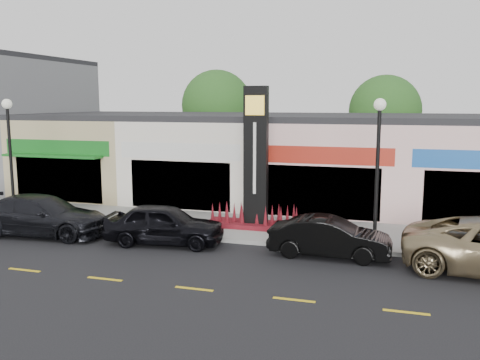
{
  "coord_description": "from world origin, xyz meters",
  "views": [
    {
      "loc": [
        8.37,
        -16.42,
        5.51
      ],
      "look_at": [
        2.36,
        4.0,
        2.21
      ],
      "focal_mm": 38.0,
      "sensor_mm": 36.0,
      "label": 1
    }
  ],
  "objects_px": {
    "car_dark_sedan": "(42,215)",
    "car_black_conv": "(330,237)",
    "car_black_sedan": "(164,224)",
    "lamp_east_near": "(378,158)",
    "pylon_sign": "(256,178)",
    "lamp_west_near": "(10,147)"
  },
  "relations": [
    {
      "from": "car_dark_sedan",
      "to": "lamp_east_near",
      "type": "bearing_deg",
      "value": -88.06
    },
    {
      "from": "lamp_west_near",
      "to": "car_black_conv",
      "type": "distance_m",
      "value": 14.79
    },
    {
      "from": "lamp_east_near",
      "to": "pylon_sign",
      "type": "height_order",
      "value": "pylon_sign"
    },
    {
      "from": "pylon_sign",
      "to": "car_black_sedan",
      "type": "xyz_separation_m",
      "value": [
        -2.88,
        -3.01,
        -1.48
      ]
    },
    {
      "from": "lamp_east_near",
      "to": "car_dark_sedan",
      "type": "relative_size",
      "value": 0.96
    },
    {
      "from": "car_black_conv",
      "to": "pylon_sign",
      "type": "bearing_deg",
      "value": 52.08
    },
    {
      "from": "car_dark_sedan",
      "to": "car_black_sedan",
      "type": "distance_m",
      "value": 5.47
    },
    {
      "from": "pylon_sign",
      "to": "car_black_conv",
      "type": "height_order",
      "value": "pylon_sign"
    },
    {
      "from": "car_black_conv",
      "to": "car_dark_sedan",
      "type": "bearing_deg",
      "value": 93.04
    },
    {
      "from": "lamp_west_near",
      "to": "lamp_east_near",
      "type": "xyz_separation_m",
      "value": [
        16.0,
        0.0,
        0.0
      ]
    },
    {
      "from": "lamp_west_near",
      "to": "lamp_east_near",
      "type": "bearing_deg",
      "value": 0.0
    },
    {
      "from": "car_dark_sedan",
      "to": "car_black_conv",
      "type": "distance_m",
      "value": 11.84
    },
    {
      "from": "car_black_sedan",
      "to": "lamp_east_near",
      "type": "bearing_deg",
      "value": -87.01
    },
    {
      "from": "lamp_east_near",
      "to": "car_dark_sedan",
      "type": "distance_m",
      "value": 13.7
    },
    {
      "from": "lamp_west_near",
      "to": "car_black_sedan",
      "type": "distance_m",
      "value": 8.65
    },
    {
      "from": "car_dark_sedan",
      "to": "car_black_conv",
      "type": "height_order",
      "value": "car_dark_sedan"
    },
    {
      "from": "lamp_west_near",
      "to": "car_black_conv",
      "type": "bearing_deg",
      "value": -4.53
    },
    {
      "from": "lamp_west_near",
      "to": "lamp_east_near",
      "type": "distance_m",
      "value": 16.0
    },
    {
      "from": "lamp_west_near",
      "to": "pylon_sign",
      "type": "xyz_separation_m",
      "value": [
        11.0,
        1.7,
        -1.2
      ]
    },
    {
      "from": "car_dark_sedan",
      "to": "car_black_sedan",
      "type": "xyz_separation_m",
      "value": [
        5.47,
        0.19,
        -0.03
      ]
    },
    {
      "from": "lamp_west_near",
      "to": "pylon_sign",
      "type": "bearing_deg",
      "value": 8.77
    },
    {
      "from": "car_dark_sedan",
      "to": "car_black_conv",
      "type": "bearing_deg",
      "value": -92.76
    }
  ]
}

